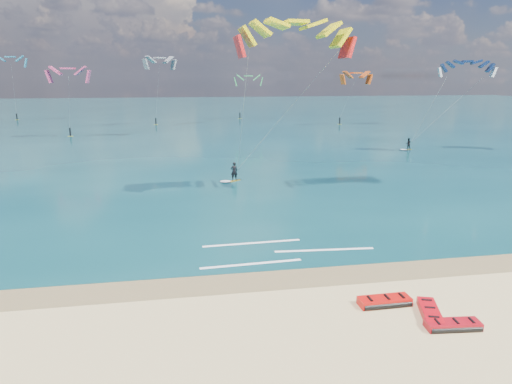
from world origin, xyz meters
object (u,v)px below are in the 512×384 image
(kitesurfer_far, at_px, (438,102))
(kitesurfer_main, at_px, (263,100))
(packed_kite_mid, at_px, (452,328))
(packed_kite_left, at_px, (384,305))
(packed_kite_right, at_px, (430,316))

(kitesurfer_far, bearing_deg, kitesurfer_main, -158.17)
(packed_kite_mid, distance_m, kitesurfer_main, 25.09)
(packed_kite_left, bearing_deg, kitesurfer_far, 56.28)
(packed_kite_right, height_order, kitesurfer_far, kitesurfer_far)
(packed_kite_left, height_order, packed_kite_mid, packed_kite_left)
(kitesurfer_main, bearing_deg, packed_kite_right, -120.67)
(packed_kite_left, distance_m, packed_kite_mid, 2.95)
(packed_kite_mid, xyz_separation_m, kitesurfer_main, (-3.42, 23.57, 7.86))
(packed_kite_mid, distance_m, packed_kite_right, 1.13)
(kitesurfer_main, bearing_deg, packed_kite_left, -124.15)
(kitesurfer_far, bearing_deg, packed_kite_left, -133.47)
(kitesurfer_main, distance_m, kitesurfer_far, 30.83)
(packed_kite_left, relative_size, packed_kite_right, 1.04)
(packed_kite_left, xyz_separation_m, kitesurfer_far, (24.43, 37.80, 6.63))
(packed_kite_left, height_order, kitesurfer_far, kitesurfer_far)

